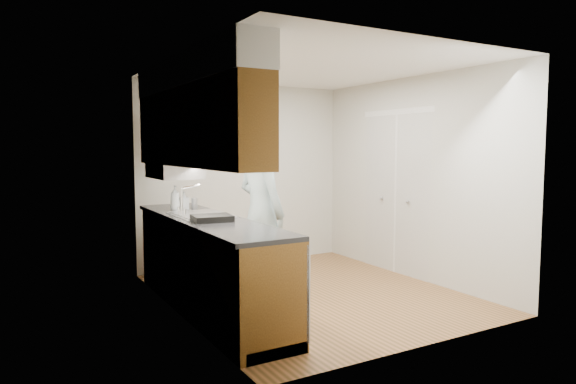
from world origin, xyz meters
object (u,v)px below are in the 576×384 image
object	(u,v)px
soap_bottle_c	(183,201)
dish_rack	(212,218)
soap_bottle_a	(175,198)
soap_bottle_b	(184,200)
steel_can	(195,203)
person	(261,202)

from	to	relation	value
soap_bottle_c	dish_rack	bearing A→B (deg)	-94.73
dish_rack	soap_bottle_a	bearing A→B (deg)	101.34
soap_bottle_b	steel_can	bearing A→B (deg)	0.24
steel_can	soap_bottle_c	bearing A→B (deg)	121.58
person	soap_bottle_b	distance (m)	0.91
soap_bottle_c	dish_rack	xyz separation A→B (m)	(-0.09, -1.15, -0.05)
person	dish_rack	world-z (taller)	person
person	soap_bottle_b	bearing A→B (deg)	34.06
soap_bottle_c	soap_bottle_b	bearing A→B (deg)	-103.73
soap_bottle_a	soap_bottle_b	bearing A→B (deg)	30.03
soap_bottle_a	soap_bottle_c	xyz separation A→B (m)	(0.16, 0.22, -0.06)
soap_bottle_c	steel_can	xyz separation A→B (m)	(0.09, -0.14, -0.02)
soap_bottle_c	dish_rack	world-z (taller)	soap_bottle_c
steel_can	dish_rack	bearing A→B (deg)	-100.32
person	soap_bottle_c	world-z (taller)	person
soap_bottle_a	steel_can	world-z (taller)	soap_bottle_a
soap_bottle_a	dish_rack	xyz separation A→B (m)	(0.06, -0.93, -0.11)
person	steel_can	world-z (taller)	person
person	steel_can	xyz separation A→B (m)	(-0.52, 0.65, -0.05)
soap_bottle_a	soap_bottle_c	size ratio (longest dim) A/B	1.77
person	soap_bottle_a	distance (m)	0.96
person	soap_bottle_c	xyz separation A→B (m)	(-0.60, 0.79, -0.04)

